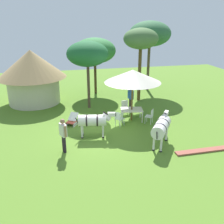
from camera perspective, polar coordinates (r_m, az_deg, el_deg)
ground_plane at (r=14.37m, az=-2.65°, el=-4.62°), size 36.00×36.00×0.00m
thatched_hut at (r=19.58m, az=-17.55°, el=8.29°), size 4.94×4.94×3.93m
shade_umbrella at (r=15.17m, az=4.69°, el=8.07°), size 3.40×3.40×3.21m
patio_dining_table at (r=15.79m, az=4.46°, el=0.35°), size 1.48×1.16×0.74m
patio_chair_near_hut at (r=14.98m, az=1.54°, el=-1.33°), size 0.59×0.60×0.90m
patio_chair_west_end at (r=15.51m, az=8.64°, el=-0.77°), size 0.60×0.60×0.90m
patio_chair_east_end at (r=16.90m, az=2.97°, el=1.29°), size 0.47×0.45×0.90m
guest_beside_umbrella at (r=17.33m, az=4.22°, el=3.57°), size 0.30×0.61×1.73m
standing_watcher at (r=12.17m, az=-10.94°, el=-4.54°), size 0.38×0.58×1.72m
striped_lounge_chair at (r=15.44m, az=-8.97°, el=-1.94°), size 0.87×0.95×0.67m
zebra_nearest_camera at (r=13.54m, az=-4.20°, el=-1.97°), size 2.15×0.88×1.47m
zebra_by_umbrella at (r=12.85m, az=11.09°, el=-3.30°), size 1.59×2.03×1.54m
acacia_tree_far_lawn at (r=19.00m, az=6.52°, el=15.94°), size 2.52×2.52×5.40m
acacia_tree_behind_hut at (r=22.08m, az=8.55°, el=17.01°), size 3.46×3.46×5.83m
acacia_tree_right_background at (r=17.37m, az=-5.55°, el=12.87°), size 2.81×2.81×4.65m
acacia_tree_left_background at (r=20.99m, az=-3.92°, el=13.62°), size 3.40×3.40×4.57m
brick_patio_kerb at (r=13.21m, az=19.75°, el=-8.19°), size 2.80×0.38×0.08m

